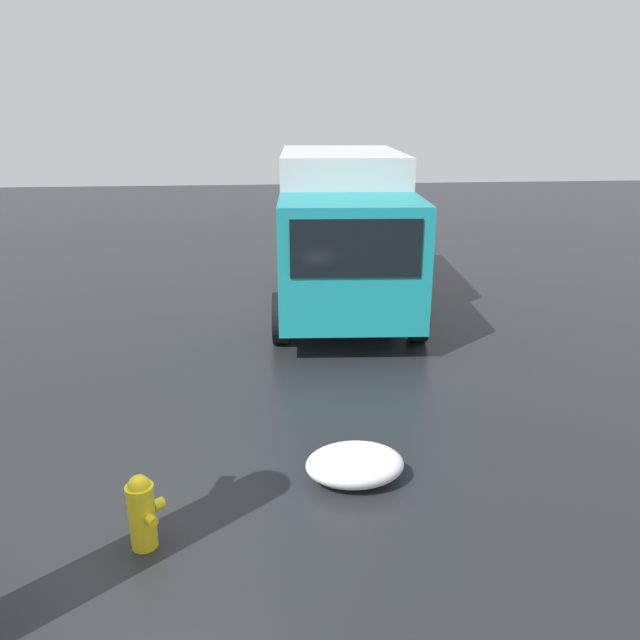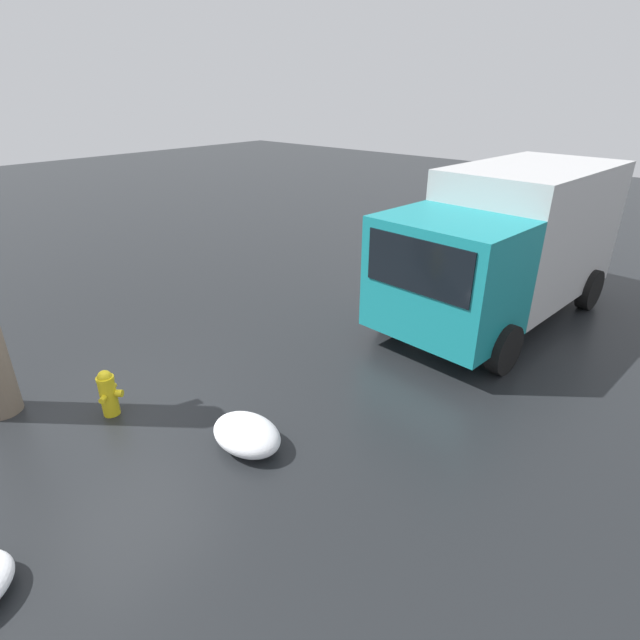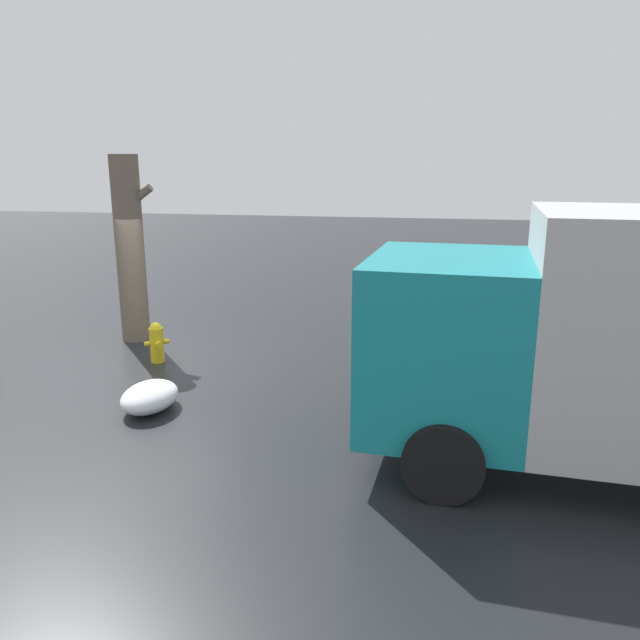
{
  "view_description": "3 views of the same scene",
  "coord_description": "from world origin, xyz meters",
  "views": [
    {
      "loc": [
        -5.05,
        -1.18,
        3.92
      ],
      "look_at": [
        3.26,
        -1.98,
        1.1
      ],
      "focal_mm": 35.0,
      "sensor_mm": 36.0,
      "label": 1
    },
    {
      "loc": [
        -2.57,
        -6.6,
        4.57
      ],
      "look_at": [
        2.94,
        -1.66,
        1.08
      ],
      "focal_mm": 28.0,
      "sensor_mm": 36.0,
      "label": 2
    },
    {
      "loc": [
        5.05,
        -10.21,
        3.65
      ],
      "look_at": [
        3.21,
        -0.75,
        1.15
      ],
      "focal_mm": 35.0,
      "sensor_mm": 36.0,
      "label": 3
    }
  ],
  "objects": [
    {
      "name": "fire_hydrant",
      "position": [
        0.0,
        -0.0,
        0.39
      ],
      "size": [
        0.41,
        0.39,
        0.76
      ],
      "rotation": [
        0.0,
        0.0,
        5.39
      ],
      "color": "yellow",
      "rests_on": "ground_plane"
    },
    {
      "name": "ground_plane",
      "position": [
        0.0,
        0.0,
        0.0
      ],
      "size": [
        60.0,
        60.0,
        0.0
      ],
      "primitive_type": "plane",
      "color": "black"
    },
    {
      "name": "snow_pile_curbside",
      "position": [
        0.89,
        -2.14,
        0.21
      ],
      "size": [
        0.77,
        1.09,
        0.41
      ],
      "color": "white",
      "rests_on": "ground_plane"
    },
    {
      "name": "delivery_truck",
      "position": [
        7.41,
        -2.84,
        1.67
      ],
      "size": [
        6.23,
        3.01,
        3.11
      ],
      "rotation": [
        0.0,
        0.0,
        1.5
      ],
      "color": "teal",
      "rests_on": "ground_plane"
    }
  ]
}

